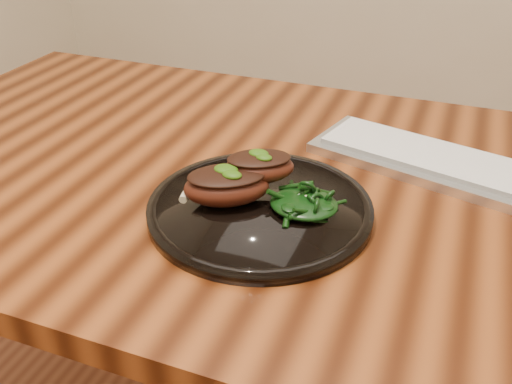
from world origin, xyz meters
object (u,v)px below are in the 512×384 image
at_px(greens_heap, 304,200).
at_px(keyboard, 462,169).
at_px(desk, 316,227).
at_px(plate, 260,208).
at_px(lamb_chop_front, 226,185).

distance_m(greens_heap, keyboard, 0.29).
relative_size(desk, plate, 5.16).
relative_size(lamb_chop_front, greens_heap, 1.50).
xyz_separation_m(greens_heap, keyboard, (0.19, 0.21, -0.02)).
xyz_separation_m(desk, greens_heap, (0.01, -0.11, 0.12)).
bearing_deg(keyboard, desk, -153.25).
bearing_deg(plate, greens_heap, 5.19).
xyz_separation_m(lamb_chop_front, greens_heap, (0.11, 0.02, -0.01)).
height_order(desk, greens_heap, greens_heap).
bearing_deg(greens_heap, lamb_chop_front, -171.02).
height_order(lamb_chop_front, keyboard, lamb_chop_front).
xyz_separation_m(desk, keyboard, (0.20, 0.10, 0.09)).
distance_m(lamb_chop_front, keyboard, 0.38).
xyz_separation_m(desk, lamb_chop_front, (-0.10, -0.13, 0.13)).
distance_m(lamb_chop_front, greens_heap, 0.11).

